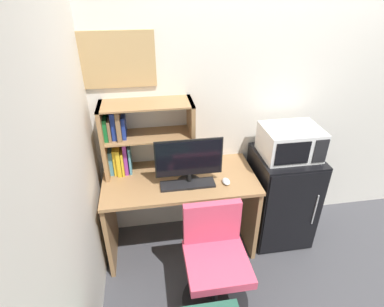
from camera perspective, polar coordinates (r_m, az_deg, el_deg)
name	(u,v)px	position (r m, az deg, el deg)	size (l,w,h in m)	color
wall_back	(315,97)	(3.09, 21.73, 9.59)	(6.40, 0.04, 2.60)	silver
wall_left	(31,272)	(1.40, -27.48, -18.86)	(0.04, 4.40, 2.60)	silver
desk	(180,200)	(2.78, -2.17, -8.55)	(1.30, 0.64, 0.78)	#997047
hutch_bookshelf	(134,137)	(2.62, -10.63, 3.03)	(0.75, 0.29, 0.62)	#997047
monitor	(189,161)	(2.46, -0.56, -1.33)	(0.54, 0.20, 0.40)	black
keyboard	(188,184)	(2.54, -0.81, -5.70)	(0.45, 0.13, 0.02)	black
computer_mouse	(226,181)	(2.58, 6.32, -5.13)	(0.06, 0.10, 0.03)	silver
mini_fridge	(281,196)	(3.08, 16.01, -7.55)	(0.54, 0.57, 0.90)	black
microwave	(290,142)	(2.78, 17.66, 2.06)	(0.48, 0.39, 0.26)	silver
desk_chair	(215,265)	(2.50, 4.26, -19.84)	(0.53, 0.53, 0.84)	black
wall_corkboard	(104,60)	(2.54, -15.95, 16.15)	(0.78, 0.02, 0.43)	tan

